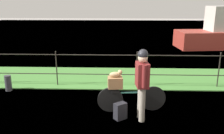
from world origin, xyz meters
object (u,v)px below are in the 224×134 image
(backpack_on_paving, at_px, (120,111))
(bicycle_main, at_px, (131,98))
(terrier_dog, at_px, (116,74))
(mooring_bollard, at_px, (8,83))
(wooden_crate, at_px, (115,82))
(cyclist_person, at_px, (142,79))

(backpack_on_paving, bearing_deg, bicycle_main, 21.23)
(terrier_dog, bearing_deg, mooring_bollard, 158.51)
(wooden_crate, bearing_deg, mooring_bollard, 158.33)
(cyclist_person, xyz_separation_m, backpack_on_paving, (-0.49, -0.00, -0.80))
(cyclist_person, distance_m, mooring_bollard, 4.35)
(terrier_dog, bearing_deg, cyclist_person, -33.19)
(bicycle_main, bearing_deg, backpack_on_paving, -121.74)
(cyclist_person, distance_m, backpack_on_paving, 0.94)
(cyclist_person, relative_size, mooring_bollard, 3.45)
(wooden_crate, height_order, cyclist_person, cyclist_person)
(bicycle_main, relative_size, mooring_bollard, 3.51)
(terrier_dog, bearing_deg, wooden_crate, -173.65)
(bicycle_main, distance_m, mooring_bollard, 3.92)
(bicycle_main, xyz_separation_m, wooden_crate, (-0.40, -0.04, 0.44))
(cyclist_person, height_order, backpack_on_paving, cyclist_person)
(bicycle_main, distance_m, cyclist_person, 0.82)
(cyclist_person, bearing_deg, mooring_bollard, 156.59)
(cyclist_person, bearing_deg, wooden_crate, 148.06)
(bicycle_main, height_order, terrier_dog, terrier_dog)
(wooden_crate, relative_size, terrier_dog, 1.10)
(bicycle_main, height_order, wooden_crate, wooden_crate)
(backpack_on_paving, bearing_deg, mooring_bollard, 116.66)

